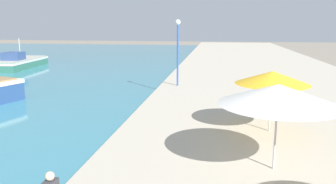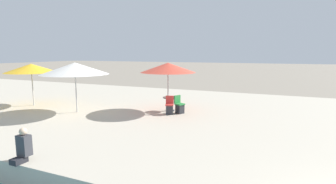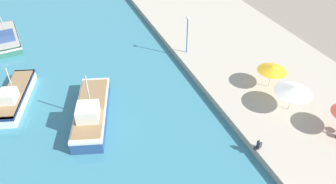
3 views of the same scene
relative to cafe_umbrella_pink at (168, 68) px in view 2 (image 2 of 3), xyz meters
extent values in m
cylinder|color=#B7B7B7|center=(0.00, 0.00, -1.20)|extent=(0.06, 0.06, 2.20)
cone|color=#E04C38|center=(0.00, 0.00, 0.00)|extent=(2.92, 2.92, 0.51)
cylinder|color=#B7B7B7|center=(-2.30, 4.18, -1.23)|extent=(0.06, 0.06, 2.13)
cone|color=white|center=(-2.30, 4.18, -0.02)|extent=(3.42, 3.42, 0.60)
cylinder|color=#B7B7B7|center=(-1.90, 7.84, -1.25)|extent=(0.06, 0.06, 2.09)
cone|color=yellow|center=(-1.90, 7.84, -0.11)|extent=(2.90, 2.90, 0.51)
cylinder|color=#333338|center=(-0.06, -0.16, -2.28)|extent=(0.44, 0.44, 0.04)
cylinder|color=#333338|center=(-0.06, -0.16, -1.95)|extent=(0.08, 0.08, 0.70)
cylinder|color=#4C4742|center=(-0.06, -0.16, -1.58)|extent=(0.80, 0.80, 0.04)
cube|color=#2D2D33|center=(-0.39, -0.83, -2.07)|extent=(0.46, 0.46, 0.45)
cube|color=#2D8E42|center=(-0.39, -0.83, -1.82)|extent=(0.54, 0.54, 0.06)
cube|color=#2D8E42|center=(-0.31, -0.65, -1.59)|extent=(0.38, 0.23, 0.40)
cube|color=#2D2D33|center=(-0.77, -0.42, -2.07)|extent=(0.44, 0.44, 0.45)
cube|color=red|center=(-0.77, -0.42, -1.82)|extent=(0.51, 0.51, 0.06)
cube|color=red|center=(-0.58, -0.35, -1.59)|extent=(0.19, 0.40, 0.40)
cube|color=#232328|center=(-7.94, 1.07, -2.22)|extent=(0.40, 0.28, 0.16)
cube|color=#38383D|center=(-7.75, 1.07, -1.84)|extent=(0.26, 0.36, 0.59)
sphere|color=beige|center=(-7.75, 1.07, -1.44)|extent=(0.21, 0.21, 0.21)
camera|label=1|loc=(-4.05, -5.33, 1.95)|focal=35.00mm
camera|label=2|loc=(-12.64, -5.54, 0.75)|focal=28.00mm
camera|label=3|loc=(-21.48, -13.18, 17.59)|focal=35.00mm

